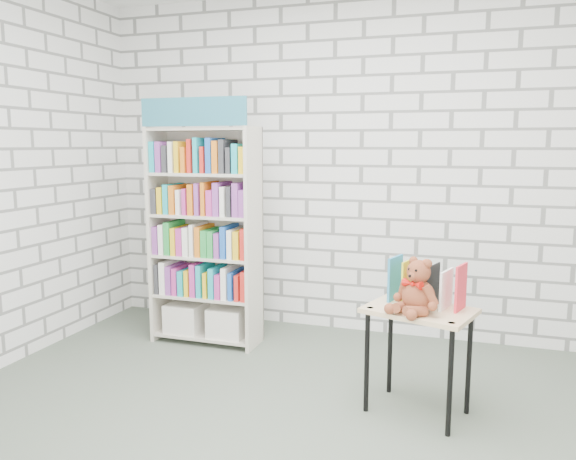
% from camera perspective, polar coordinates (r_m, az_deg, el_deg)
% --- Properties ---
extents(ground, '(4.50, 4.50, 0.00)m').
position_cam_1_polar(ground, '(3.16, -0.40, -21.30)').
color(ground, '#4D5749').
rests_on(ground, ground).
extents(room_shell, '(4.52, 4.02, 2.81)m').
position_cam_1_polar(room_shell, '(2.74, -0.44, 13.02)').
color(room_shell, silver).
rests_on(room_shell, ground).
extents(bookshelf, '(0.85, 0.33, 1.92)m').
position_cam_1_polar(bookshelf, '(4.47, -8.37, -0.41)').
color(bookshelf, beige).
rests_on(bookshelf, ground).
extents(display_table, '(0.69, 0.57, 0.64)m').
position_cam_1_polar(display_table, '(3.39, 13.17, -9.21)').
color(display_table, tan).
rests_on(display_table, ground).
extents(table_books, '(0.45, 0.30, 0.25)m').
position_cam_1_polar(table_books, '(3.42, 13.91, -5.38)').
color(table_books, teal).
rests_on(table_books, display_table).
extents(teddy_bear, '(0.30, 0.29, 0.31)m').
position_cam_1_polar(teddy_bear, '(3.24, 12.91, -6.07)').
color(teddy_bear, brown).
rests_on(teddy_bear, display_table).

